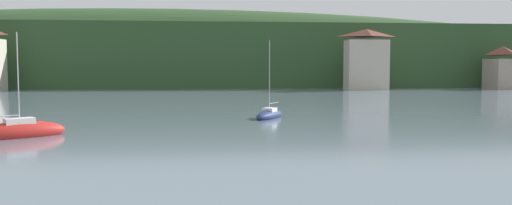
{
  "coord_description": "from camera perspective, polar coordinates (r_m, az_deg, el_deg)",
  "views": [
    {
      "loc": [
        -1.81,
        22.83,
        3.84
      ],
      "look_at": [
        0.0,
        42.3,
        2.47
      ],
      "focal_mm": 35.32,
      "sensor_mm": 36.0,
      "label": 1
    }
  ],
  "objects": [
    {
      "name": "shore_building_central",
      "position": [
        99.79,
        26.11,
        3.5
      ],
      "size": [
        4.76,
        5.5,
        7.63
      ],
      "color": "gray",
      "rests_on": "ground_plane"
    },
    {
      "name": "sailboat_far_0",
      "position": [
        30.63,
        -25.19,
        -2.99
      ],
      "size": [
        4.82,
        3.88,
        6.09
      ],
      "rotation": [
        0.0,
        0.0,
        0.59
      ],
      "color": "red",
      "rests_on": "ground_plane"
    },
    {
      "name": "wooded_hillside",
      "position": [
        119.93,
        -8.49,
        4.53
      ],
      "size": [
        352.0,
        50.74,
        27.64
      ],
      "color": "#2D4C28",
      "rests_on": "ground_plane"
    },
    {
      "name": "sailboat_far_1",
      "position": [
        38.15,
        1.53,
        -1.43
      ],
      "size": [
        3.06,
        4.19,
        6.13
      ],
      "rotation": [
        0.0,
        0.0,
        4.2
      ],
      "color": "navy",
      "rests_on": "ground_plane"
    },
    {
      "name": "shore_building_westcentral",
      "position": [
        88.63,
        12.38,
        4.68
      ],
      "size": [
        7.35,
        3.91,
        10.39
      ],
      "color": "#BCB29E",
      "rests_on": "ground_plane"
    }
  ]
}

